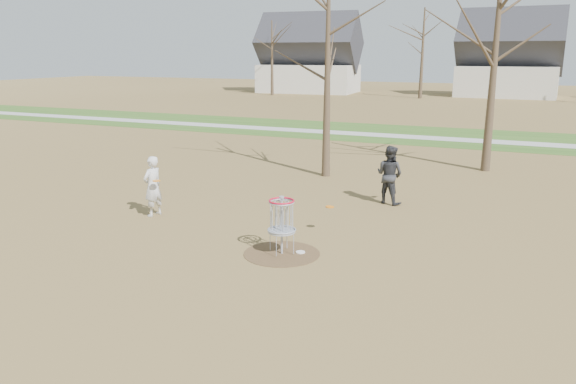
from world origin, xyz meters
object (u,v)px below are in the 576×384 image
object	(u,v)px
player_throwing	(389,175)
disc_golf_basket	(282,216)
disc_grounded	(301,252)
player_standing	(153,186)

from	to	relation	value
player_throwing	disc_golf_basket	xyz separation A→B (m)	(-1.18, -5.50, 0.00)
disc_golf_basket	disc_grounded	bearing A→B (deg)	30.73
player_throwing	disc_grounded	size ratio (longest dim) A/B	8.28
player_standing	disc_grounded	size ratio (longest dim) A/B	7.91
player_standing	disc_golf_basket	xyz separation A→B (m)	(4.68, -1.41, 0.04)
player_standing	disc_golf_basket	bearing A→B (deg)	82.31
player_standing	player_throwing	bearing A→B (deg)	133.95
player_throwing	disc_golf_basket	world-z (taller)	player_throwing
player_throwing	disc_grounded	xyz separation A→B (m)	(-0.79, -5.27, -0.89)
player_standing	player_throwing	world-z (taller)	player_throwing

